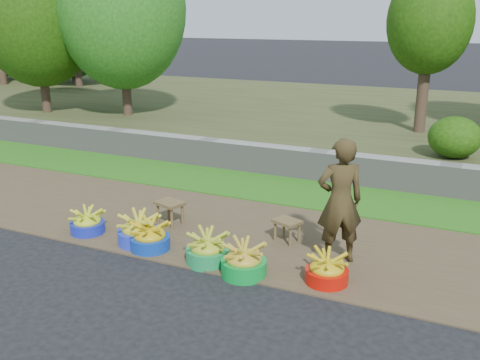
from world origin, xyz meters
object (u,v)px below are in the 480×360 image
at_px(basin_c, 150,237).
at_px(basin_f, 327,270).
at_px(basin_e, 244,261).
at_px(stool_right, 287,224).
at_px(basin_a, 87,223).
at_px(vendor_woman, 340,201).
at_px(basin_d, 207,250).
at_px(stool_left, 170,206).
at_px(basin_b, 139,231).

bearing_deg(basin_c, basin_f, 1.65).
height_order(basin_e, stool_right, basin_e).
relative_size(basin_c, basin_f, 1.06).
relative_size(basin_a, stool_right, 1.15).
distance_m(basin_c, basin_f, 2.29).
distance_m(basin_c, vendor_woman, 2.42).
relative_size(basin_e, basin_f, 1.09).
xyz_separation_m(basin_a, basin_d, (1.92, -0.12, 0.02)).
distance_m(basin_c, stool_right, 1.78).
relative_size(basin_e, stool_left, 1.18).
bearing_deg(basin_c, basin_e, -5.59).
height_order(basin_a, basin_c, basin_c).
xyz_separation_m(basin_c, basin_e, (1.37, -0.13, 0.00)).
distance_m(basin_b, stool_left, 0.75).
xyz_separation_m(basin_e, stool_right, (0.14, 1.08, 0.08)).
bearing_deg(basin_d, stool_right, 55.54).
distance_m(basin_a, basin_d, 1.92).
relative_size(basin_c, basin_d, 0.97).
distance_m(basin_a, basin_c, 1.08).
bearing_deg(stool_left, basin_f, -16.98).
height_order(basin_b, stool_right, basin_b).
height_order(basin_e, vendor_woman, vendor_woman).
height_order(basin_e, basin_f, basin_e).
distance_m(basin_d, stool_right, 1.18).
distance_m(basin_d, basin_e, 0.54).
bearing_deg(stool_left, basin_a, -139.42).
height_order(basin_c, stool_left, basin_c).
bearing_deg(basin_f, basin_e, -167.74).
distance_m(basin_c, basin_e, 1.38).
relative_size(basin_d, stool_left, 1.18).
xyz_separation_m(basin_a, vendor_woman, (3.33, 0.57, 0.62)).
relative_size(stool_left, vendor_woman, 0.29).
distance_m(basin_d, basin_f, 1.45).
xyz_separation_m(basin_e, stool_left, (-1.58, 0.97, 0.11)).
relative_size(basin_d, basin_e, 1.00).
xyz_separation_m(basin_a, stool_right, (2.59, 0.85, 0.10)).
bearing_deg(vendor_woman, basin_a, -21.98).
bearing_deg(stool_left, basin_e, -31.35).
xyz_separation_m(basin_b, basin_d, (1.07, -0.12, -0.01)).
xyz_separation_m(basin_e, vendor_woman, (0.88, 0.79, 0.60)).
bearing_deg(basin_a, stool_left, 40.58).
xyz_separation_m(basin_a, basin_c, (1.08, -0.09, 0.02)).
height_order(basin_d, stool_left, basin_d).
bearing_deg(basin_e, vendor_woman, 42.07).
bearing_deg(stool_left, basin_b, -91.22).
distance_m(basin_c, stool_left, 0.87).
relative_size(basin_c, basin_e, 0.97).
bearing_deg(basin_a, basin_d, -3.48).
xyz_separation_m(basin_d, vendor_woman, (1.41, 0.69, 0.60)).
relative_size(basin_a, basin_e, 0.89).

